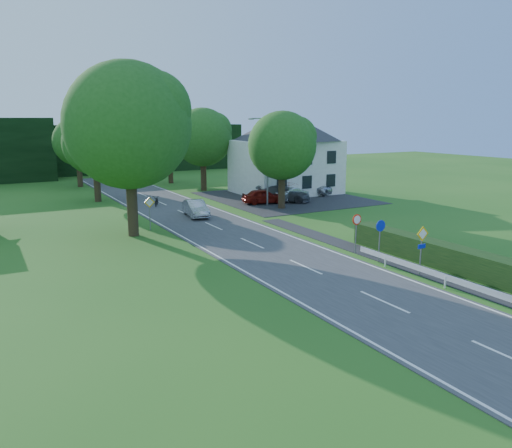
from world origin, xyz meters
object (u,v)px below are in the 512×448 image
parked_car_grey (284,194)px  parasol (289,191)px  streetlight (266,157)px  parked_car_silver_b (326,188)px  parked_car_red (264,196)px  moving_car (196,208)px  motorcycle (157,201)px  parked_car_silver_a (291,194)px

parked_car_grey → parasol: 1.46m
parked_car_grey → streetlight: bearing=155.1°
parked_car_silver_b → parasol: bearing=84.2°
streetlight → parked_car_red: streetlight is taller
moving_car → parasol: 12.06m
moving_car → streetlight: bearing=21.2°
parked_car_red → streetlight: bearing=177.1°
motorcycle → parked_car_red: parked_car_red is taller
moving_car → parked_car_red: parked_car_red is taller
motorcycle → parked_car_silver_a: parked_car_silver_a is taller
parked_car_silver_a → parasol: (0.26, 0.81, 0.21)m
motorcycle → parked_car_red: (9.23, -3.59, 0.20)m
streetlight → parked_car_silver_a: streetlight is taller
parked_car_grey → moving_car: bearing=149.3°
parked_car_red → parked_car_grey: (2.26, 0.05, 0.06)m
streetlight → motorcycle: 10.79m
streetlight → moving_car: size_ratio=1.99×
motorcycle → parked_car_grey: 12.03m
parked_car_silver_a → streetlight: bearing=86.2°
moving_car → parked_car_grey: parked_car_grey is taller
moving_car → motorcycle: moving_car is taller
parked_car_silver_a → parasol: 0.88m
moving_car → parked_car_red: 8.50m
moving_car → parked_car_silver_b: (16.97, 4.90, -0.03)m
motorcycle → parked_car_silver_b: size_ratio=0.41×
streetlight → parked_car_grey: (2.52, 0.99, -3.68)m
moving_car → parked_car_silver_b: size_ratio=0.88×
parked_car_grey → parked_car_silver_b: bearing=-29.3°
parked_car_silver_b → moving_car: bearing=87.9°
parked_car_red → parasol: (3.45, 0.88, 0.19)m
motorcycle → parked_car_grey: (11.49, -3.54, 0.26)m
parked_car_red → parked_car_silver_a: parked_car_red is taller
motorcycle → parked_car_grey: parked_car_grey is taller
streetlight → moving_car: bearing=-166.4°
moving_car → parked_car_silver_a: parked_car_silver_a is taller
moving_car → parked_car_silver_a: (11.21, 2.88, 0.00)m
parked_car_silver_b → parasol: size_ratio=2.32×
parked_car_grey → parasol: parasol is taller
parked_car_silver_a → parasol: size_ratio=2.07×
moving_car → parked_car_silver_a: 11.58m
parked_car_silver_a → parked_car_grey: (-0.93, -0.01, 0.08)m
streetlight → parasol: 5.44m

